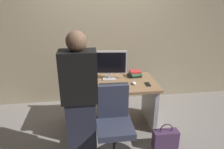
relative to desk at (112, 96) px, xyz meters
name	(u,v)px	position (x,y,z in m)	size (l,w,h in m)	color
ground_plane	(112,123)	(0.00, 0.00, -0.50)	(9.00, 9.00, 0.00)	gray
wall_back	(105,23)	(0.00, 0.94, 1.00)	(6.40, 0.10, 3.00)	tan
desk	(112,96)	(0.00, 0.00, 0.00)	(1.36, 0.75, 0.73)	#93704C
office_chair	(114,127)	(-0.06, -0.69, -0.07)	(0.52, 0.52, 0.94)	black
person_at_desk	(80,101)	(-0.46, -0.73, 0.34)	(0.40, 0.24, 1.64)	#262838
monitor	(109,64)	(-0.02, 0.14, 0.49)	(0.54, 0.16, 0.46)	silver
keyboard	(114,85)	(0.02, -0.12, 0.24)	(0.43, 0.13, 0.02)	#262626
mouse	(134,83)	(0.32, -0.10, 0.25)	(0.06, 0.10, 0.03)	white
cup_near_keyboard	(84,86)	(-0.41, -0.16, 0.28)	(0.07, 0.07, 0.09)	white
cup_by_monitor	(84,77)	(-0.41, 0.17, 0.27)	(0.08, 0.08, 0.08)	#3372B2
book_stack	(135,74)	(0.41, 0.20, 0.28)	(0.23, 0.19, 0.10)	black
cell_phone	(148,84)	(0.52, -0.14, 0.24)	(0.07, 0.14, 0.01)	black
handbag	(165,139)	(0.66, -0.64, -0.37)	(0.34, 0.14, 0.38)	#4C3356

